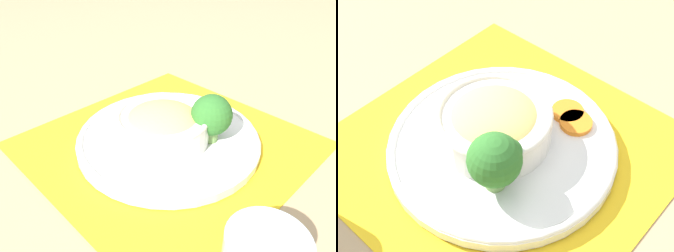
% 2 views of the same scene
% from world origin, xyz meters
% --- Properties ---
extents(ground_plane, '(4.00, 4.00, 0.00)m').
position_xyz_m(ground_plane, '(0.00, 0.00, 0.00)').
color(ground_plane, tan).
extents(placemat, '(0.47, 0.47, 0.00)m').
position_xyz_m(placemat, '(0.00, 0.00, 0.00)').
color(placemat, yellow).
rests_on(placemat, ground_plane).
extents(plate, '(0.32, 0.32, 0.02)m').
position_xyz_m(plate, '(0.00, 0.00, 0.02)').
color(plate, white).
rests_on(plate, placemat).
extents(bowl, '(0.16, 0.16, 0.06)m').
position_xyz_m(bowl, '(0.00, -0.01, 0.05)').
color(bowl, silver).
rests_on(bowl, plate).
extents(broccoli_floret, '(0.07, 0.07, 0.09)m').
position_xyz_m(broccoli_floret, '(0.06, 0.04, 0.07)').
color(broccoli_floret, '#759E51').
rests_on(broccoli_floret, plate).
extents(carrot_slice_near, '(0.05, 0.05, 0.01)m').
position_xyz_m(carrot_slice_near, '(-0.09, 0.06, 0.02)').
color(carrot_slice_near, orange).
rests_on(carrot_slice_near, plate).
extents(carrot_slice_middle, '(0.05, 0.05, 0.01)m').
position_xyz_m(carrot_slice_middle, '(-0.11, 0.04, 0.02)').
color(carrot_slice_middle, orange).
rests_on(carrot_slice_middle, plate).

